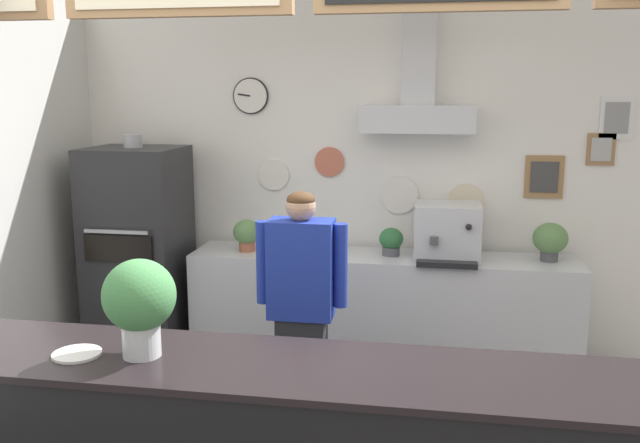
{
  "coord_description": "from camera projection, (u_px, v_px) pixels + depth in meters",
  "views": [
    {
      "loc": [
        0.52,
        -2.84,
        2.1
      ],
      "look_at": [
        -0.1,
        0.73,
        1.4
      ],
      "focal_mm": 37.89,
      "sensor_mm": 36.0,
      "label": 1
    }
  ],
  "objects": [
    {
      "name": "potted_oregano",
      "position": [
        391.0,
        241.0,
        5.01
      ],
      "size": [
        0.18,
        0.18,
        0.21
      ],
      "color": "#4C4C51",
      "rests_on": "back_prep_counter"
    },
    {
      "name": "basil_vase",
      "position": [
        140.0,
        302.0,
        2.73
      ],
      "size": [
        0.3,
        0.3,
        0.41
      ],
      "color": "silver",
      "rests_on": "service_counter"
    },
    {
      "name": "condiment_plate",
      "position": [
        77.0,
        354.0,
        2.78
      ],
      "size": [
        0.2,
        0.2,
        0.01
      ],
      "color": "white",
      "rests_on": "service_counter"
    },
    {
      "name": "back_wall_assembly",
      "position": [
        370.0,
        158.0,
        5.13
      ],
      "size": [
        4.74,
        2.78,
        2.99
      ],
      "color": "#9E9E99",
      "rests_on": "ground_plane"
    },
    {
      "name": "potted_sage",
      "position": [
        322.0,
        240.0,
        5.05
      ],
      "size": [
        0.18,
        0.18,
        0.21
      ],
      "color": "beige",
      "rests_on": "back_prep_counter"
    },
    {
      "name": "potted_rosemary",
      "position": [
        247.0,
        234.0,
        5.14
      ],
      "size": [
        0.21,
        0.21,
        0.24
      ],
      "color": "#9E563D",
      "rests_on": "back_prep_counter"
    },
    {
      "name": "back_prep_counter",
      "position": [
        381.0,
        314.0,
        5.11
      ],
      "size": [
        2.87,
        0.54,
        0.9
      ],
      "color": "silver",
      "rests_on": "ground_plane"
    },
    {
      "name": "pizza_oven",
      "position": [
        139.0,
        255.0,
        5.25
      ],
      "size": [
        0.7,
        0.69,
        1.78
      ],
      "color": "#232326",
      "rests_on": "ground_plane"
    },
    {
      "name": "shop_worker",
      "position": [
        302.0,
        313.0,
        3.94
      ],
      "size": [
        0.53,
        0.22,
        1.55
      ],
      "rotation": [
        0.0,
        0.0,
        3.15
      ],
      "color": "#232328",
      "rests_on": "ground_plane"
    },
    {
      "name": "potted_basil",
      "position": [
        550.0,
        240.0,
        4.83
      ],
      "size": [
        0.25,
        0.25,
        0.28
      ],
      "color": "#4C4C51",
      "rests_on": "back_prep_counter"
    },
    {
      "name": "espresso_machine",
      "position": [
        447.0,
        232.0,
        4.89
      ],
      "size": [
        0.47,
        0.49,
        0.41
      ],
      "color": "silver",
      "rests_on": "back_prep_counter"
    }
  ]
}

